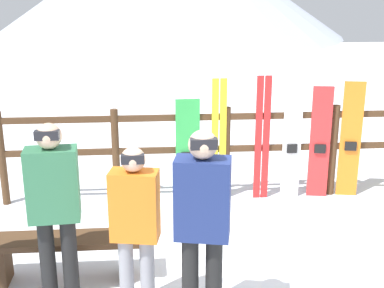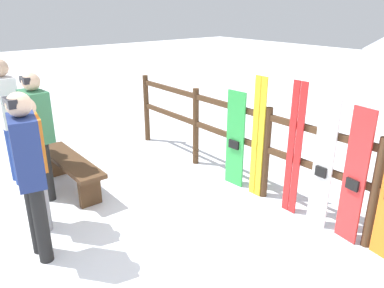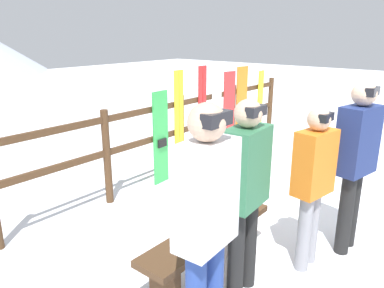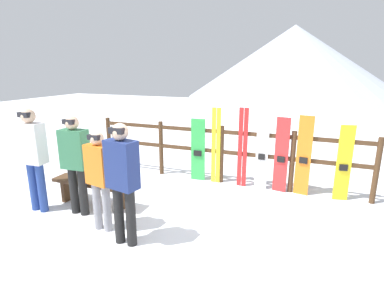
{
  "view_description": "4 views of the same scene",
  "coord_description": "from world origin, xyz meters",
  "px_view_note": "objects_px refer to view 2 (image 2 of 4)",
  "views": [
    {
      "loc": [
        -0.99,
        -4.63,
        2.88
      ],
      "look_at": [
        -0.54,
        1.08,
        1.1
      ],
      "focal_mm": 50.0,
      "sensor_mm": 36.0,
      "label": 1
    },
    {
      "loc": [
        2.96,
        -1.56,
        2.51
      ],
      "look_at": [
        -0.54,
        1.28,
        0.81
      ],
      "focal_mm": 35.0,
      "sensor_mm": 36.0,
      "label": 2
    },
    {
      "loc": [
        -4.33,
        -1.68,
        2.21
      ],
      "look_at": [
        -0.75,
        1.28,
        0.81
      ],
      "focal_mm": 35.0,
      "sensor_mm": 36.0,
      "label": 3
    },
    {
      "loc": [
        1.7,
        -3.94,
        2.46
      ],
      "look_at": [
        -0.26,
        1.03,
        1.1
      ],
      "focal_mm": 28.0,
      "sensor_mm": 36.0,
      "label": 4
    }
  ],
  "objects_px": {
    "snowboard_green": "(235,140)",
    "snowboard_white": "(323,165)",
    "snowboard_red": "(354,178)",
    "person_plaid_green": "(38,128)",
    "person_white": "(7,113)",
    "ski_pair_yellow": "(258,138)",
    "bench": "(71,166)",
    "person_navy": "(29,167)",
    "person_orange": "(34,156)",
    "ski_pair_red": "(294,150)"
  },
  "relations": [
    {
      "from": "person_orange",
      "to": "snowboard_white",
      "type": "bearing_deg",
      "value": 51.73
    },
    {
      "from": "person_navy",
      "to": "snowboard_green",
      "type": "distance_m",
      "value": 2.78
    },
    {
      "from": "person_navy",
      "to": "bench",
      "type": "bearing_deg",
      "value": 146.06
    },
    {
      "from": "person_navy",
      "to": "person_white",
      "type": "relative_size",
      "value": 0.97
    },
    {
      "from": "person_navy",
      "to": "person_plaid_green",
      "type": "relative_size",
      "value": 1.03
    },
    {
      "from": "person_navy",
      "to": "snowboard_green",
      "type": "xyz_separation_m",
      "value": [
        0.08,
        2.76,
        -0.33
      ]
    },
    {
      "from": "person_white",
      "to": "ski_pair_red",
      "type": "bearing_deg",
      "value": 38.39
    },
    {
      "from": "ski_pair_red",
      "to": "person_plaid_green",
      "type": "bearing_deg",
      "value": -135.73
    },
    {
      "from": "bench",
      "to": "snowboard_red",
      "type": "height_order",
      "value": "snowboard_red"
    },
    {
      "from": "bench",
      "to": "snowboard_green",
      "type": "relative_size",
      "value": 1.13
    },
    {
      "from": "person_white",
      "to": "ski_pair_yellow",
      "type": "xyz_separation_m",
      "value": [
        2.51,
        2.45,
        -0.23
      ]
    },
    {
      "from": "ski_pair_yellow",
      "to": "person_plaid_green",
      "type": "bearing_deg",
      "value": -127.62
    },
    {
      "from": "person_white",
      "to": "ski_pair_red",
      "type": "distance_m",
      "value": 3.94
    },
    {
      "from": "bench",
      "to": "snowboard_white",
      "type": "relative_size",
      "value": 1.01
    },
    {
      "from": "snowboard_green",
      "to": "ski_pair_yellow",
      "type": "bearing_deg",
      "value": 0.49
    },
    {
      "from": "person_orange",
      "to": "ski_pair_red",
      "type": "xyz_separation_m",
      "value": [
        1.62,
        2.57,
        -0.07
      ]
    },
    {
      "from": "person_navy",
      "to": "snowboard_red",
      "type": "relative_size",
      "value": 1.15
    },
    {
      "from": "ski_pair_red",
      "to": "snowboard_red",
      "type": "bearing_deg",
      "value": -0.25
    },
    {
      "from": "snowboard_white",
      "to": "snowboard_red",
      "type": "bearing_deg",
      "value": -0.0
    },
    {
      "from": "bench",
      "to": "person_white",
      "type": "distance_m",
      "value": 1.16
    },
    {
      "from": "person_orange",
      "to": "ski_pair_red",
      "type": "bearing_deg",
      "value": 57.75
    },
    {
      "from": "person_plaid_green",
      "to": "snowboard_green",
      "type": "height_order",
      "value": "person_plaid_green"
    },
    {
      "from": "ski_pair_yellow",
      "to": "snowboard_red",
      "type": "height_order",
      "value": "ski_pair_yellow"
    },
    {
      "from": "bench",
      "to": "ski_pair_yellow",
      "type": "bearing_deg",
      "value": 47.38
    },
    {
      "from": "bench",
      "to": "snowboard_red",
      "type": "relative_size",
      "value": 1.03
    },
    {
      "from": "person_orange",
      "to": "snowboard_green",
      "type": "height_order",
      "value": "person_orange"
    },
    {
      "from": "person_plaid_green",
      "to": "snowboard_green",
      "type": "relative_size",
      "value": 1.23
    },
    {
      "from": "bench",
      "to": "person_navy",
      "type": "xyz_separation_m",
      "value": [
        1.27,
        -0.85,
        0.68
      ]
    },
    {
      "from": "bench",
      "to": "ski_pair_red",
      "type": "relative_size",
      "value": 0.93
    },
    {
      "from": "person_plaid_green",
      "to": "person_navy",
      "type": "bearing_deg",
      "value": -21.2
    },
    {
      "from": "person_orange",
      "to": "ski_pair_yellow",
      "type": "bearing_deg",
      "value": 67.97
    },
    {
      "from": "snowboard_green",
      "to": "ski_pair_red",
      "type": "xyz_separation_m",
      "value": [
        0.99,
        0.0,
        0.15
      ]
    },
    {
      "from": "bench",
      "to": "person_orange",
      "type": "xyz_separation_m",
      "value": [
        0.72,
        -0.66,
        0.56
      ]
    },
    {
      "from": "person_white",
      "to": "snowboard_white",
      "type": "bearing_deg",
      "value": 34.99
    },
    {
      "from": "person_orange",
      "to": "snowboard_white",
      "type": "height_order",
      "value": "person_orange"
    },
    {
      "from": "ski_pair_red",
      "to": "snowboard_red",
      "type": "relative_size",
      "value": 1.1
    },
    {
      "from": "snowboard_white",
      "to": "snowboard_red",
      "type": "relative_size",
      "value": 1.02
    },
    {
      "from": "bench",
      "to": "person_orange",
      "type": "height_order",
      "value": "person_orange"
    },
    {
      "from": "person_white",
      "to": "person_orange",
      "type": "bearing_deg",
      "value": -4.74
    },
    {
      "from": "bench",
      "to": "person_white",
      "type": "relative_size",
      "value": 0.87
    },
    {
      "from": "person_orange",
      "to": "snowboard_green",
      "type": "relative_size",
      "value": 1.13
    },
    {
      "from": "snowboard_green",
      "to": "snowboard_white",
      "type": "distance_m",
      "value": 1.4
    },
    {
      "from": "bench",
      "to": "snowboard_green",
      "type": "bearing_deg",
      "value": 54.77
    },
    {
      "from": "ski_pair_yellow",
      "to": "snowboard_red",
      "type": "relative_size",
      "value": 1.08
    },
    {
      "from": "snowboard_green",
      "to": "person_orange",
      "type": "bearing_deg",
      "value": -103.74
    },
    {
      "from": "person_white",
      "to": "snowboard_red",
      "type": "xyz_separation_m",
      "value": [
        3.87,
        2.44,
        -0.3
      ]
    },
    {
      "from": "person_plaid_green",
      "to": "snowboard_green",
      "type": "bearing_deg",
      "value": 59.44
    },
    {
      "from": "snowboard_red",
      "to": "person_plaid_green",
      "type": "bearing_deg",
      "value": -143.95
    },
    {
      "from": "bench",
      "to": "ski_pair_red",
      "type": "xyz_separation_m",
      "value": [
        2.34,
        1.91,
        0.49
      ]
    },
    {
      "from": "person_navy",
      "to": "person_orange",
      "type": "xyz_separation_m",
      "value": [
        -0.55,
        0.2,
        -0.11
      ]
    }
  ]
}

